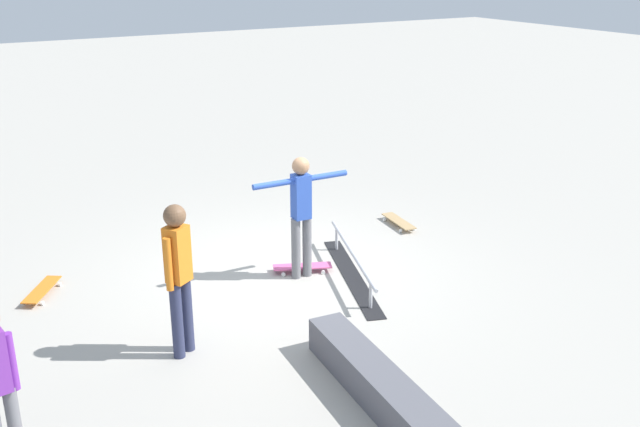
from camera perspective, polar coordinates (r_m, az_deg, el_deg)
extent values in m
plane|color=#ADA89E|center=(9.92, -2.95, -4.70)|extent=(60.00, 60.00, 0.00)
cube|color=black|center=(9.81, 2.54, -4.96)|extent=(2.46, 1.03, 0.01)
cylinder|color=#B7B7BC|center=(8.92, 4.02, -6.49)|extent=(0.04, 0.04, 0.35)
cylinder|color=#B7B7BC|center=(10.58, 1.32, -2.03)|extent=(0.04, 0.04, 0.35)
cylinder|color=#B7B7BC|center=(9.67, 2.57, -3.14)|extent=(2.25, 0.80, 0.05)
cube|color=#595960|center=(7.21, 4.56, -13.34)|extent=(2.40, 0.58, 0.37)
cylinder|color=slate|center=(9.68, -1.03, -2.61)|extent=(0.13, 0.13, 0.84)
cylinder|color=slate|center=(9.61, -1.91, -2.79)|extent=(0.13, 0.13, 0.84)
cube|color=#2D51B7|center=(9.39, -1.51, 1.35)|extent=(0.20, 0.22, 0.60)
sphere|color=#A87A56|center=(9.27, -1.53, 3.77)|extent=(0.23, 0.23, 0.23)
cylinder|color=#2D51B7|center=(9.50, 0.58, 3.01)|extent=(0.09, 0.56, 0.08)
cylinder|color=#2D51B7|center=(9.16, -3.70, 2.32)|extent=(0.09, 0.56, 0.08)
cube|color=#E05993|center=(9.92, -1.40, -4.18)|extent=(0.50, 0.81, 0.02)
cylinder|color=white|center=(9.82, -2.91, -4.82)|extent=(0.05, 0.06, 0.05)
cylinder|color=white|center=(10.02, -3.01, -4.27)|extent=(0.05, 0.06, 0.05)
cylinder|color=white|center=(9.86, 0.25, -4.66)|extent=(0.05, 0.06, 0.05)
cylinder|color=white|center=(10.07, 0.08, -4.12)|extent=(0.05, 0.06, 0.05)
cylinder|color=#2D3351|center=(7.92, -11.21, -8.32)|extent=(0.18, 0.18, 0.87)
cylinder|color=#2D3351|center=(8.04, -10.46, -7.82)|extent=(0.18, 0.18, 0.87)
cube|color=orange|center=(7.67, -11.19, -3.16)|extent=(0.29, 0.30, 0.62)
sphere|color=brown|center=(7.51, -11.40, -0.17)|extent=(0.24, 0.24, 0.24)
cylinder|color=orange|center=(7.58, -11.87, -3.94)|extent=(0.11, 0.11, 0.58)
cylinder|color=orange|center=(7.80, -10.47, -3.15)|extent=(0.11, 0.11, 0.58)
cylinder|color=purple|center=(6.49, -23.15, -10.69)|extent=(0.08, 0.08, 0.52)
cube|color=orange|center=(9.92, -21.10, -5.61)|extent=(0.78, 0.61, 0.02)
cylinder|color=white|center=(10.21, -21.05, -5.19)|extent=(0.06, 0.05, 0.05)
cylinder|color=white|center=(10.12, -19.86, -5.26)|extent=(0.06, 0.05, 0.05)
cylinder|color=white|center=(9.77, -22.31, -6.52)|extent=(0.06, 0.05, 0.05)
cylinder|color=white|center=(9.68, -21.07, -6.61)|extent=(0.06, 0.05, 0.05)
cube|color=tan|center=(11.62, 6.23, -0.59)|extent=(0.82, 0.29, 0.02)
cylinder|color=white|center=(11.81, 5.09, -0.48)|extent=(0.06, 0.04, 0.05)
cylinder|color=white|center=(11.91, 6.07, -0.33)|extent=(0.06, 0.04, 0.05)
cylinder|color=white|center=(11.36, 6.38, -1.36)|extent=(0.06, 0.04, 0.05)
cylinder|color=white|center=(11.47, 7.38, -1.20)|extent=(0.06, 0.04, 0.05)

